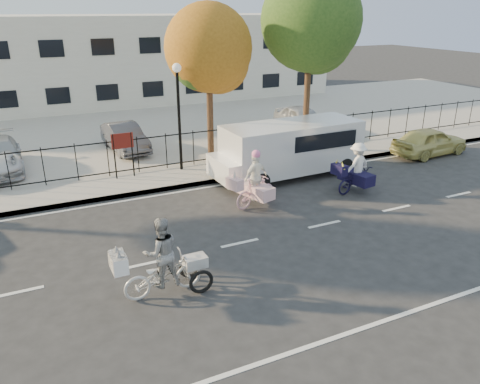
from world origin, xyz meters
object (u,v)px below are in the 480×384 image
lot_car_c (125,137)px  lot_car_d (302,120)px  lamppost (178,98)px  gold_sedan (430,141)px  white_van (290,147)px  zebra_trike (162,265)px  unicorn_bike (255,186)px  bull_bike (356,173)px

lot_car_c → lot_car_d: (9.38, -0.70, 0.08)m
lot_car_c → lot_car_d: 9.41m
lot_car_c → lamppost: bearing=-73.6°
lamppost → lot_car_d: (7.89, 3.09, -2.25)m
gold_sedan → white_van: bearing=84.4°
zebra_trike → gold_sedan: (14.59, 5.81, -0.11)m
zebra_trike → lot_car_d: zebra_trike is taller
zebra_trike → unicorn_bike: (4.43, 3.85, -0.02)m
unicorn_bike → gold_sedan: unicorn_bike is taller
white_van → gold_sedan: 7.50m
bull_bike → lot_car_c: 10.95m
zebra_trike → bull_bike: zebra_trike is taller
white_van → unicorn_bike: bearing=-142.8°
zebra_trike → bull_bike: size_ratio=1.12×
gold_sedan → lot_car_d: (-3.44, 5.63, 0.20)m
unicorn_bike → zebra_trike: bearing=114.7°
bull_bike → white_van: (-1.35, 2.58, 0.46)m
zebra_trike → white_van: white_van is taller
lamppost → unicorn_bike: (1.16, -4.50, -2.36)m
lot_car_c → unicorn_bike: bearing=-77.4°
unicorn_bike → lot_car_c: bearing=1.5°
gold_sedan → lot_car_c: 14.30m
white_van → zebra_trike: bearing=-141.7°
bull_bike → white_van: 2.95m
unicorn_bike → bull_bike: size_ratio=0.99×
zebra_trike → lot_car_d: 15.98m
bull_bike → gold_sedan: (6.13, 2.34, -0.09)m
unicorn_bike → lot_car_c: size_ratio=0.54×
white_van → gold_sedan: (7.47, -0.24, -0.56)m
white_van → lot_car_c: size_ratio=1.63×
lot_car_c → lot_car_d: size_ratio=0.92×
lamppost → bull_bike: lamppost is taller
bull_bike → lot_car_c: bearing=28.4°
bull_bike → lot_car_c: bull_bike is taller
unicorn_bike → lot_car_d: size_ratio=0.50×
unicorn_bike → white_van: 3.50m
gold_sedan → zebra_trike: bearing=107.9°
bull_bike → white_van: bearing=18.3°
zebra_trike → lot_car_d: size_ratio=0.56×
zebra_trike → bull_bike: bearing=-68.4°
bull_bike → lot_car_c: size_ratio=0.54×
bull_bike → lot_car_d: bearing=-27.9°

